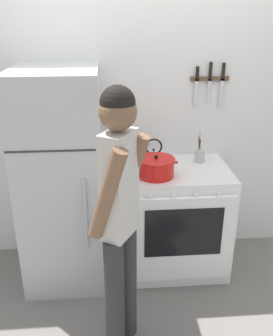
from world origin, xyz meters
The scene contains 9 objects.
ground_plane centered at (0.00, 0.00, 0.00)m, with size 14.00×14.00×0.00m, color slate.
wall_back centered at (0.00, 0.03, 1.27)m, with size 10.00×0.06×2.55m.
refrigerator centered at (-0.59, -0.35, 0.83)m, with size 0.61×0.72×1.66m.
stove_range centered at (0.30, -0.34, 0.45)m, with size 0.82×0.66×0.89m.
dutch_oven_pot centered at (0.12, -0.44, 0.96)m, with size 0.32×0.28×0.17m.
tea_kettle centered at (0.13, -0.19, 0.94)m, with size 0.22×0.18×0.21m.
utensil_jar centered at (0.50, -0.18, 0.94)m, with size 0.08×0.08×0.26m.
person centered at (-0.18, -1.10, 0.96)m, with size 0.39×0.42×1.68m.
wall_knife_strip centered at (0.59, -0.02, 1.52)m, with size 0.31×0.03×0.37m.
Camera 1 is at (-0.23, -2.96, 2.02)m, focal length 40.00 mm.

